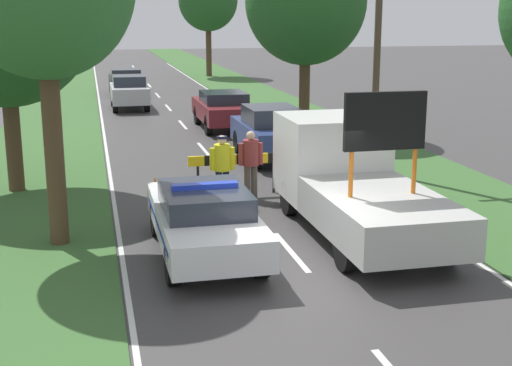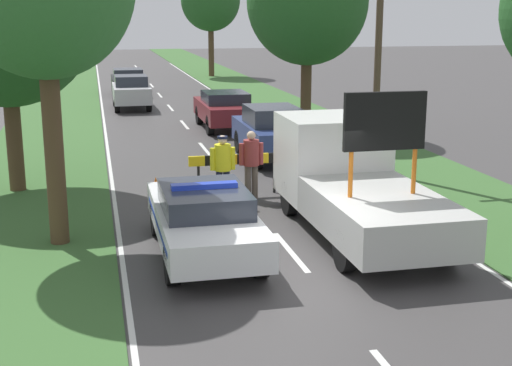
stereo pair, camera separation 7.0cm
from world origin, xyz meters
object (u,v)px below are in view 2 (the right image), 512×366
work_truck (351,179)px  traffic_cone_centre_front (156,187)px  road_barrier (237,162)px  queued_car_sedan_black (128,81)px  roadside_tree_near_left (307,1)px  police_car (204,218)px  queued_car_wagon_maroon (225,109)px  utility_pole (378,46)px  police_officer (223,164)px  queued_car_hatch_blue (271,132)px  queued_car_sedan_silver (131,91)px  roadside_tree_far_left (210,0)px  roadside_tree_mid_left (4,12)px  traffic_cone_near_police (318,169)px  pedestrian_civilian (251,159)px

work_truck → traffic_cone_centre_front: 5.45m
road_barrier → queued_car_sedan_black: bearing=93.6°
roadside_tree_near_left → police_car: bearing=-114.6°
queued_car_wagon_maroon → roadside_tree_near_left: bearing=145.8°
work_truck → utility_pole: (2.63, 5.12, 2.61)m
police_officer → queued_car_sedan_black: (-1.04, 25.11, -0.26)m
queued_car_hatch_blue → queued_car_sedan_silver: size_ratio=1.09×
police_car → traffic_cone_centre_front: (-0.54, 4.68, -0.48)m
road_barrier → roadside_tree_far_left: 35.23m
roadside_tree_near_left → roadside_tree_far_left: bearing=88.9°
work_truck → roadside_tree_mid_left: roadside_tree_mid_left is taller
queued_car_sedan_black → utility_pole: utility_pole is taller
queued_car_wagon_maroon → queued_car_sedan_silver: (-3.39, 7.01, 0.04)m
queued_car_hatch_blue → queued_car_sedan_silver: 13.98m
queued_car_sedan_black → road_barrier: bearing=93.7°
work_truck → road_barrier: (-1.86, 3.46, -0.24)m
traffic_cone_near_police → roadside_tree_near_left: bearing=76.1°
roadside_tree_far_left → queued_car_sedan_silver: bearing=-111.8°
roadside_tree_near_left → roadside_tree_far_left: (0.51, 25.80, 0.41)m
traffic_cone_near_police → utility_pole: size_ratio=0.08×
traffic_cone_near_police → roadside_tree_far_left: 33.77m
work_truck → pedestrian_civilian: bearing=-62.2°
queued_car_wagon_maroon → roadside_tree_far_left: bearing=-98.0°
queued_car_sedan_black → roadside_tree_near_left: 17.15m
pedestrian_civilian → traffic_cone_near_police: (2.37, 1.77, -0.76)m
road_barrier → roadside_tree_mid_left: size_ratio=0.35×
roadside_tree_near_left → work_truck: bearing=-102.2°
police_car → queued_car_sedan_black: bearing=89.6°
police_officer → traffic_cone_near_police: bearing=-149.2°
police_car → utility_pole: bearing=45.0°
traffic_cone_centre_front → utility_pole: bearing=12.6°
pedestrian_civilian → utility_pole: bearing=49.4°
queued_car_sedan_silver → utility_pole: size_ratio=0.54×
police_officer → utility_pole: bearing=-156.7°
queued_car_wagon_maroon → police_car: bearing=78.1°
traffic_cone_centre_front → queued_car_sedan_black: 24.05m
queued_car_sedan_silver → queued_car_sedan_black: size_ratio=0.90×
police_car → utility_pole: 9.12m
pedestrian_civilian → queued_car_sedan_black: (-1.85, 24.71, -0.25)m
road_barrier → queued_car_hatch_blue: size_ratio=0.59×
queued_car_hatch_blue → queued_car_wagon_maroon: size_ratio=0.93×
police_car → roadside_tree_near_left: 15.20m
road_barrier → roadside_tree_far_left: roadside_tree_far_left is taller
work_truck → utility_pole: utility_pole is taller
traffic_cone_near_police → roadside_tree_mid_left: roadside_tree_mid_left is taller
queued_car_hatch_blue → queued_car_sedan_silver: bearing=-74.5°
roadside_tree_near_left → roadside_tree_far_left: size_ratio=0.97×
police_car → pedestrian_civilian: bearing=64.9°
pedestrian_civilian → work_truck: bearing=-39.7°
traffic_cone_near_police → roadside_tree_far_left: bearing=85.9°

